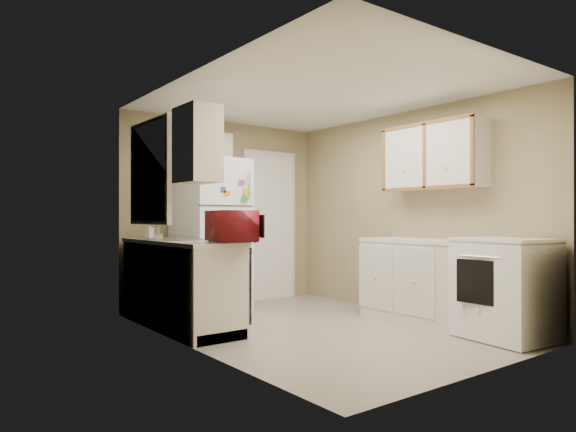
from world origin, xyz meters
TOP-DOWN VIEW (x-y plane):
  - floor at (0.00, 0.00)m, footprint 3.80×3.80m
  - ceiling at (0.00, 0.00)m, footprint 3.80×3.80m
  - wall_left at (-1.40, 0.00)m, footprint 3.80×3.80m
  - wall_right at (1.40, 0.00)m, footprint 3.80×3.80m
  - wall_back at (0.00, 1.90)m, footprint 2.80×2.80m
  - wall_front at (0.00, -1.90)m, footprint 2.80×2.80m
  - left_counter at (-1.10, 0.90)m, footprint 0.60×1.80m
  - dishwasher at (-0.81, 0.30)m, footprint 0.03×0.58m
  - sink at (-1.10, 1.05)m, footprint 0.54×0.74m
  - microwave at (-0.94, 0.13)m, footprint 0.59×0.40m
  - soap_bottle at (-1.15, 1.61)m, footprint 0.10×0.10m
  - window_blinds at (-1.36, 1.05)m, footprint 0.10×0.98m
  - upper_cabinet_left at (-1.25, 0.22)m, footprint 0.30×0.45m
  - refrigerator at (-0.40, 1.54)m, footprint 0.82×0.80m
  - cabinet_over_fridge at (-0.40, 1.75)m, footprint 0.70×0.30m
  - interior_door at (0.70, 1.86)m, footprint 0.86×0.06m
  - right_counter at (1.10, -0.80)m, footprint 0.60×2.00m
  - stove at (1.06, -1.44)m, footprint 0.72×0.85m
  - upper_cabinet_right at (1.25, -0.50)m, footprint 0.30×1.20m

SIDE VIEW (x-z plane):
  - floor at x=0.00m, z-range 0.00..0.00m
  - left_counter at x=-1.10m, z-range 0.00..0.90m
  - right_counter at x=1.10m, z-range 0.00..0.90m
  - stove at x=1.06m, z-range 0.00..0.95m
  - dishwasher at x=-0.81m, z-range 0.13..0.85m
  - sink at x=-1.10m, z-range 0.78..0.94m
  - refrigerator at x=-0.40m, z-range 0.00..1.85m
  - soap_bottle at x=-1.15m, z-range 0.91..1.09m
  - interior_door at x=0.70m, z-range -0.02..2.06m
  - microwave at x=-0.94m, z-range 0.87..1.23m
  - wall_left at x=-1.40m, z-range 1.20..1.20m
  - wall_right at x=1.40m, z-range 1.20..1.20m
  - wall_back at x=0.00m, z-range 1.20..1.20m
  - wall_front at x=0.00m, z-range 1.20..1.20m
  - window_blinds at x=-1.36m, z-range 1.06..2.14m
  - upper_cabinet_left at x=-1.25m, z-range 1.45..2.15m
  - upper_cabinet_right at x=1.25m, z-range 1.45..2.15m
  - cabinet_over_fridge at x=-0.40m, z-range 1.80..2.20m
  - ceiling at x=0.00m, z-range 2.40..2.40m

